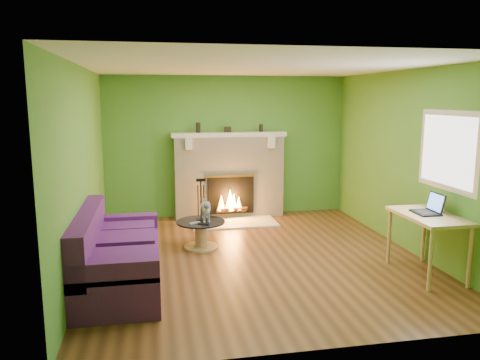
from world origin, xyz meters
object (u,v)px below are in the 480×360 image
(coffee_table, at_px, (201,232))
(desk, at_px, (429,222))
(cat, at_px, (206,209))
(sofa, at_px, (115,257))

(coffee_table, relative_size, desk, 0.68)
(cat, bearing_deg, coffee_table, -147.19)
(desk, height_order, cat, desk)
(sofa, bearing_deg, desk, -5.53)
(sofa, xyz_separation_m, cat, (1.22, 1.28, 0.22))
(coffee_table, bearing_deg, cat, 32.01)
(desk, bearing_deg, coffee_table, 148.97)
(coffee_table, xyz_separation_m, cat, (0.08, 0.05, 0.34))
(sofa, height_order, coffee_table, sofa)
(sofa, relative_size, cat, 3.78)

